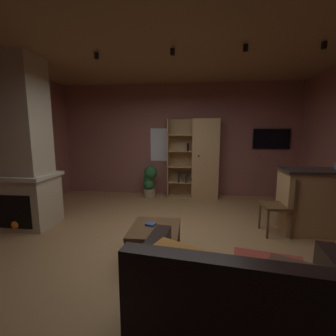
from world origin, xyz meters
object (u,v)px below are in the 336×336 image
(leather_couch, at_px, (238,304))
(wall_mounted_tv, at_px, (271,139))
(bookshelf_cabinet, at_px, (202,159))
(coffee_table, at_px, (155,233))
(table_book_0, at_px, (150,224))
(potted_floor_plant, at_px, (150,180))
(kitchen_bar_counter, at_px, (328,202))
(stone_fireplace, at_px, (24,153))
(dining_chair, at_px, (282,202))

(leather_couch, xyz_separation_m, wall_mounted_tv, (1.52, 4.26, 1.15))
(bookshelf_cabinet, relative_size, coffee_table, 2.77)
(coffee_table, xyz_separation_m, table_book_0, (-0.07, 0.05, 0.10))
(potted_floor_plant, height_order, wall_mounted_tv, wall_mounted_tv)
(kitchen_bar_counter, xyz_separation_m, wall_mounted_tv, (-0.25, 2.11, 0.93))
(stone_fireplace, height_order, table_book_0, stone_fireplace)
(bookshelf_cabinet, height_order, potted_floor_plant, bookshelf_cabinet)
(coffee_table, xyz_separation_m, wall_mounted_tv, (2.35, 3.15, 1.12))
(stone_fireplace, distance_m, kitchen_bar_counter, 5.03)
(stone_fireplace, distance_m, leather_couch, 3.86)
(bookshelf_cabinet, bearing_deg, dining_chair, -59.35)
(leather_couch, bearing_deg, potted_floor_plant, 110.17)
(coffee_table, bearing_deg, table_book_0, 140.69)
(bookshelf_cabinet, xyz_separation_m, coffee_table, (-0.68, -2.94, -0.62))
(coffee_table, bearing_deg, leather_couch, -53.06)
(leather_couch, distance_m, table_book_0, 1.48)
(table_book_0, height_order, potted_floor_plant, potted_floor_plant)
(stone_fireplace, bearing_deg, potted_floor_plant, 48.59)
(bookshelf_cabinet, distance_m, table_book_0, 3.03)
(leather_couch, xyz_separation_m, table_book_0, (-0.90, 1.16, 0.12))
(bookshelf_cabinet, relative_size, leather_couch, 1.13)
(stone_fireplace, bearing_deg, coffee_table, -19.18)
(leather_couch, height_order, wall_mounted_tv, wall_mounted_tv)
(dining_chair, bearing_deg, table_book_0, -155.69)
(dining_chair, xyz_separation_m, wall_mounted_tv, (0.49, 2.22, 0.93))
(kitchen_bar_counter, distance_m, table_book_0, 2.85)
(table_book_0, bearing_deg, bookshelf_cabinet, 75.59)
(leather_couch, bearing_deg, dining_chair, 63.11)
(stone_fireplace, relative_size, dining_chair, 3.07)
(table_book_0, xyz_separation_m, dining_chair, (1.94, 0.87, 0.10))
(coffee_table, bearing_deg, kitchen_bar_counter, 21.86)
(leather_couch, relative_size, dining_chair, 1.85)
(kitchen_bar_counter, relative_size, leather_couch, 0.86)
(dining_chair, distance_m, potted_floor_plant, 3.11)
(stone_fireplace, relative_size, coffee_table, 4.03)
(bookshelf_cabinet, distance_m, potted_floor_plant, 1.39)
(bookshelf_cabinet, relative_size, dining_chair, 2.10)
(wall_mounted_tv, bearing_deg, leather_couch, -109.62)
(kitchen_bar_counter, height_order, table_book_0, kitchen_bar_counter)
(bookshelf_cabinet, distance_m, coffee_table, 3.08)
(dining_chair, height_order, potted_floor_plant, dining_chair)
(table_book_0, bearing_deg, leather_couch, -52.26)
(stone_fireplace, bearing_deg, wall_mounted_tv, 26.32)
(bookshelf_cabinet, xyz_separation_m, kitchen_bar_counter, (1.93, -1.90, -0.43))
(coffee_table, bearing_deg, stone_fireplace, 160.82)
(stone_fireplace, xyz_separation_m, coffee_table, (2.36, -0.82, -0.94))
(table_book_0, relative_size, wall_mounted_tv, 0.14)
(bookshelf_cabinet, xyz_separation_m, wall_mounted_tv, (1.68, 0.21, 0.50))
(bookshelf_cabinet, bearing_deg, stone_fireplace, -145.05)
(kitchen_bar_counter, height_order, potted_floor_plant, kitchen_bar_counter)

